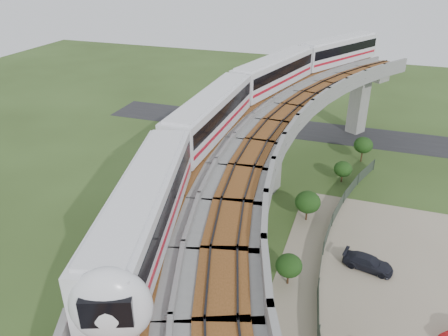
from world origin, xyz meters
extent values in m
plane|color=#31451B|center=(0.00, 0.00, 0.00)|extent=(160.00, 160.00, 0.00)
cube|color=gray|center=(14.00, -2.00, 0.02)|extent=(18.00, 26.00, 0.04)
cube|color=#232326|center=(0.00, 30.00, 0.01)|extent=(60.00, 8.00, 0.03)
cube|color=#99968E|center=(9.12, 31.80, 4.20)|extent=(2.86, 2.93, 8.40)
cube|color=#99968E|center=(9.12, 31.80, 9.00)|extent=(7.21, 5.74, 1.20)
cube|color=#99968E|center=(0.91, 10.42, 4.20)|extent=(2.35, 2.51, 8.40)
cube|color=#99968E|center=(0.91, 10.42, 9.00)|extent=(7.31, 3.58, 1.20)
cube|color=#99968E|center=(0.91, -10.42, 4.20)|extent=(2.35, 2.51, 8.40)
cube|color=#99968E|center=(0.91, -10.42, 9.00)|extent=(7.31, 3.58, 1.20)
cube|color=gray|center=(6.19, 26.54, 10.00)|extent=(16.42, 20.91, 0.80)
cube|color=gray|center=(2.33, 28.44, 10.90)|extent=(8.66, 17.08, 1.00)
cube|color=gray|center=(10.04, 24.64, 10.90)|extent=(8.66, 17.08, 1.00)
cube|color=brown|center=(4.21, 27.51, 10.46)|extent=(10.68, 18.08, 0.12)
cube|color=black|center=(4.21, 27.51, 10.58)|extent=(9.69, 17.59, 0.12)
cube|color=brown|center=(8.16, 25.56, 10.46)|extent=(10.68, 18.08, 0.12)
cube|color=black|center=(8.16, 25.56, 10.58)|extent=(9.69, 17.59, 0.12)
cube|color=gray|center=(0.70, 9.13, 10.00)|extent=(11.77, 20.03, 0.80)
cube|color=gray|center=(-3.55, 9.78, 10.90)|extent=(3.22, 18.71, 1.00)
cube|color=gray|center=(4.95, 8.47, 10.90)|extent=(3.22, 18.71, 1.00)
cube|color=brown|center=(-1.48, 9.46, 10.46)|extent=(5.44, 19.05, 0.12)
cube|color=black|center=(-1.48, 9.46, 10.58)|extent=(4.35, 18.88, 0.12)
cube|color=brown|center=(2.87, 8.79, 10.46)|extent=(5.44, 19.05, 0.12)
cube|color=black|center=(2.87, 8.79, 10.58)|extent=(4.35, 18.88, 0.12)
cube|color=gray|center=(0.70, -9.13, 10.00)|extent=(11.77, 20.03, 0.80)
cube|color=gray|center=(-3.55, -9.78, 10.90)|extent=(3.22, 18.71, 1.00)
cube|color=gray|center=(4.95, -8.47, 10.90)|extent=(3.22, 18.71, 1.00)
cube|color=brown|center=(-1.48, -9.46, 10.46)|extent=(5.44, 19.05, 0.12)
cube|color=black|center=(-1.48, -9.46, 10.58)|extent=(4.35, 18.88, 0.12)
cube|color=brown|center=(2.87, -8.79, 10.46)|extent=(5.44, 19.05, 0.12)
cube|color=black|center=(2.87, -8.79, 10.58)|extent=(4.35, 18.88, 0.12)
cube|color=white|center=(-0.27, -15.36, 12.24)|extent=(6.32, 15.20, 3.20)
cube|color=white|center=(-0.27, -15.36, 13.94)|extent=(5.61, 14.34, 0.22)
cube|color=black|center=(-0.27, -15.36, 12.69)|extent=(6.23, 14.64, 1.15)
cube|color=red|center=(-0.27, -15.36, 11.49)|extent=(6.23, 14.64, 0.30)
cube|color=black|center=(-0.27, -15.36, 10.78)|extent=(4.99, 12.82, 0.28)
cube|color=white|center=(-2.20, 0.08, 12.24)|extent=(2.72, 15.00, 3.20)
cube|color=white|center=(-2.20, 0.08, 13.94)|extent=(2.18, 14.25, 0.22)
cube|color=black|center=(-2.20, 0.08, 12.69)|extent=(2.78, 14.40, 1.15)
cube|color=red|center=(-2.20, 0.08, 11.49)|extent=(2.78, 14.40, 0.30)
cube|color=black|center=(-2.20, 0.08, 10.78)|extent=(1.92, 12.75, 0.28)
cube|color=white|center=(-0.23, 15.51, 12.24)|extent=(6.36, 15.20, 3.20)
cube|color=white|center=(-0.23, 15.51, 13.94)|extent=(5.65, 14.34, 0.22)
cube|color=black|center=(-0.23, 15.51, 12.69)|extent=(6.26, 14.63, 1.15)
cube|color=red|center=(-0.23, 15.51, 11.49)|extent=(6.26, 14.63, 0.30)
cube|color=black|center=(-0.23, 15.51, 10.78)|extent=(5.02, 12.82, 0.28)
cube|color=white|center=(5.50, 29.98, 12.24)|extent=(9.59, 14.44, 3.20)
cube|color=white|center=(5.50, 29.98, 13.94)|extent=(8.76, 13.53, 0.22)
cube|color=black|center=(5.50, 29.98, 12.69)|extent=(9.36, 13.95, 1.15)
cube|color=red|center=(5.50, 29.98, 11.49)|extent=(9.36, 13.95, 0.30)
cube|color=black|center=(5.50, 29.98, 10.78)|extent=(7.81, 12.09, 0.28)
ellipsoid|color=white|center=(1.92, -22.27, 12.39)|extent=(3.76, 2.89, 3.64)
cylinder|color=#2D382D|center=(12.25, 19.29, 0.75)|extent=(0.08, 0.08, 1.50)
cube|color=#2D382D|center=(11.38, 16.98, 0.75)|extent=(1.69, 4.77, 1.40)
cylinder|color=#2D382D|center=(10.62, 14.63, 0.75)|extent=(0.08, 0.08, 1.50)
cube|color=#2D382D|center=(9.98, 12.24, 0.75)|extent=(1.23, 4.91, 1.40)
cylinder|color=#2D382D|center=(9.45, 9.83, 0.75)|extent=(0.08, 0.08, 1.50)
cube|color=#2D382D|center=(9.03, 7.39, 0.75)|extent=(0.75, 4.99, 1.40)
cylinder|color=#2D382D|center=(8.74, 4.94, 0.75)|extent=(0.08, 0.08, 1.50)
cube|color=#2D382D|center=(8.56, 2.47, 0.75)|extent=(0.27, 5.04, 1.40)
cylinder|color=#2D382D|center=(8.50, 0.00, 0.75)|extent=(0.08, 0.08, 1.50)
cube|color=#2D382D|center=(8.56, -2.47, 0.75)|extent=(0.27, 5.04, 1.40)
cylinder|color=#2D382D|center=(8.74, -4.94, 0.75)|extent=(0.08, 0.08, 1.50)
cube|color=#2D382D|center=(9.03, -7.39, 0.75)|extent=(0.75, 4.99, 1.40)
cylinder|color=#2D382D|center=(9.45, -9.83, 0.75)|extent=(0.08, 0.08, 1.50)
cylinder|color=#382314|center=(10.62, 21.35, 0.80)|extent=(0.18, 0.18, 1.60)
ellipsoid|color=#133611|center=(10.62, 21.35, 2.33)|extent=(2.42, 2.42, 2.06)
cylinder|color=#382314|center=(8.72, 14.85, 0.52)|extent=(0.18, 0.18, 1.04)
ellipsoid|color=#133611|center=(8.72, 14.85, 1.68)|extent=(2.14, 2.14, 1.82)
cylinder|color=#382314|center=(6.09, 5.25, 0.68)|extent=(0.18, 0.18, 1.37)
ellipsoid|color=#133611|center=(6.09, 5.25, 2.14)|extent=(2.59, 2.59, 2.20)
cylinder|color=#382314|center=(6.20, -4.75, 0.62)|extent=(0.18, 0.18, 1.23)
ellipsoid|color=#133611|center=(6.20, -4.75, 1.89)|extent=(2.20, 2.20, 1.87)
imported|color=black|center=(12.37, -0.64, 0.66)|extent=(4.50, 2.52, 1.23)
camera|label=1|loc=(10.28, -32.98, 24.95)|focal=35.00mm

